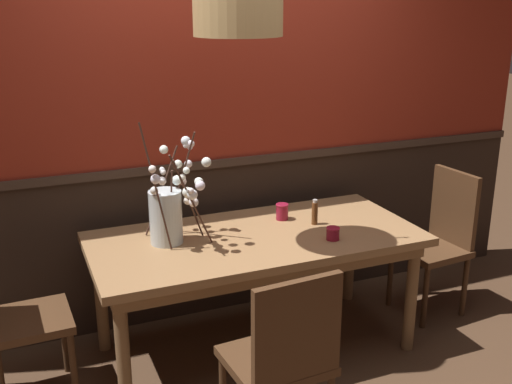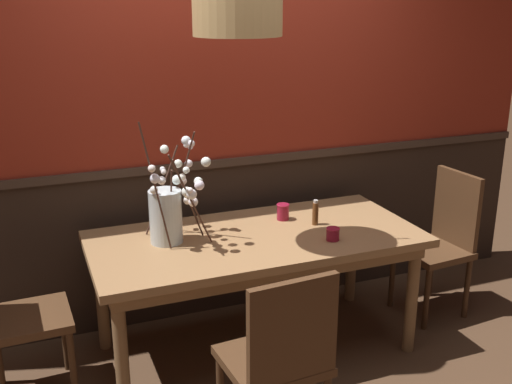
{
  "view_description": "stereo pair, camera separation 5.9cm",
  "coord_description": "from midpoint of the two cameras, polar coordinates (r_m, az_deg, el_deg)",
  "views": [
    {
      "loc": [
        -1.24,
        -3.0,
        2.04
      ],
      "look_at": [
        0.0,
        0.0,
        1.0
      ],
      "focal_mm": 42.77,
      "sensor_mm": 36.0,
      "label": 1
    },
    {
      "loc": [
        -1.19,
        -3.02,
        2.04
      ],
      "look_at": [
        0.0,
        0.0,
        1.0
      ],
      "focal_mm": 42.77,
      "sensor_mm": 36.0,
      "label": 2
    }
  ],
  "objects": [
    {
      "name": "candle_holder_nearer_edge",
      "position": [
        3.73,
        2.01,
        -1.85
      ],
      "size": [
        0.08,
        0.08,
        0.1
      ],
      "color": "maroon",
      "rests_on": "dining_table"
    },
    {
      "name": "vase_with_blossoms",
      "position": [
        3.37,
        -8.63,
        -1.83
      ],
      "size": [
        0.37,
        0.48,
        0.7
      ],
      "color": "silver",
      "rests_on": "dining_table"
    },
    {
      "name": "chair_head_east_end",
      "position": [
        4.23,
        16.41,
        -3.98
      ],
      "size": [
        0.44,
        0.44,
        0.96
      ],
      "color": "#4C301C",
      "rests_on": "ground"
    },
    {
      "name": "candle_holder_nearer_center",
      "position": [
        3.45,
        6.72,
        -3.86
      ],
      "size": [
        0.08,
        0.08,
        0.07
      ],
      "color": "maroon",
      "rests_on": "dining_table"
    },
    {
      "name": "chair_near_side_left",
      "position": [
        2.79,
        1.99,
        -15.03
      ],
      "size": [
        0.47,
        0.44,
        0.94
      ],
      "color": "#4C301C",
      "rests_on": "ground"
    },
    {
      "name": "dining_table",
      "position": [
        3.53,
        -0.48,
        -5.31
      ],
      "size": [
        1.88,
        0.88,
        0.74
      ],
      "color": "#997047",
      "rests_on": "ground"
    },
    {
      "name": "ground_plane",
      "position": [
        3.84,
        -0.45,
        -14.39
      ],
      "size": [
        24.0,
        24.0,
        0.0
      ],
      "primitive_type": "plane",
      "color": "#4C3321"
    },
    {
      "name": "chair_far_side_left",
      "position": [
        4.26,
        -8.85,
        -3.4
      ],
      "size": [
        0.48,
        0.45,
        0.92
      ],
      "color": "#4C301C",
      "rests_on": "ground"
    },
    {
      "name": "condiment_bottle",
      "position": [
        3.65,
        5.06,
        -1.93
      ],
      "size": [
        0.04,
        0.04,
        0.16
      ],
      "color": "brown",
      "rests_on": "dining_table"
    },
    {
      "name": "back_wall",
      "position": [
        3.89,
        -3.96,
        7.6
      ],
      "size": [
        4.6,
        0.14,
        2.73
      ],
      "color": "#2D2119",
      "rests_on": "ground"
    },
    {
      "name": "pendant_lamp",
      "position": [
        3.11,
        -2.28,
        16.72
      ],
      "size": [
        0.45,
        0.45,
        0.87
      ],
      "color": "tan"
    },
    {
      "name": "chair_head_west_end",
      "position": [
        3.39,
        -22.37,
        -10.19
      ],
      "size": [
        0.43,
        0.42,
        0.97
      ],
      "color": "#4C301C",
      "rests_on": "ground"
    }
  ]
}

